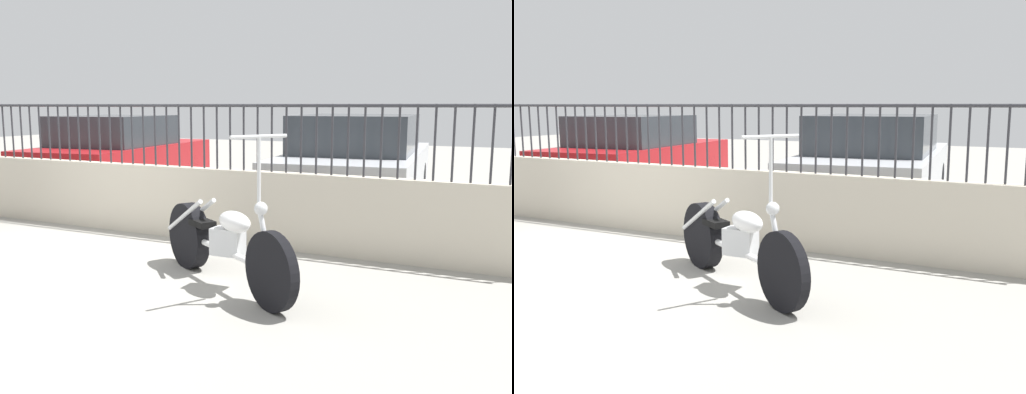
% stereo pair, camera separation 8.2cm
% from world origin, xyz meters
% --- Properties ---
extents(low_wall, '(10.05, 0.18, 0.87)m').
position_xyz_m(low_wall, '(0.00, 2.23, 0.44)').
color(low_wall, beige).
rests_on(low_wall, ground_plane).
extents(fence_railing, '(10.05, 0.04, 0.76)m').
position_xyz_m(fence_railing, '(0.00, 2.23, 1.37)').
color(fence_railing, '#2D2D33').
rests_on(fence_railing, low_wall).
extents(motorcycle_white, '(1.88, 1.23, 1.39)m').
position_xyz_m(motorcycle_white, '(2.06, 0.80, 0.39)').
color(motorcycle_white, black).
rests_on(motorcycle_white, ground_plane).
extents(car_red, '(2.25, 4.17, 1.43)m').
position_xyz_m(car_red, '(-2.27, 4.74, 0.71)').
color(car_red, black).
rests_on(car_red, ground_plane).
extents(car_silver, '(2.30, 4.74, 1.47)m').
position_xyz_m(car_silver, '(2.19, 4.89, 0.73)').
color(car_silver, black).
rests_on(car_silver, ground_plane).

